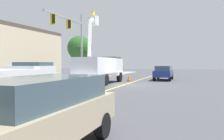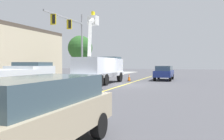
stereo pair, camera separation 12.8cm
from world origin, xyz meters
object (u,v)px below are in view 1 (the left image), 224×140
traffic_cone_mid_rear (129,77)px  traffic_signal_mast (73,34)px  passing_minivan (164,72)px  traffic_cone_leading (7,105)px  utility_bucket_truck (100,67)px  trailing_sedan (38,111)px  traffic_cone_mid_front (99,85)px  service_pickup_truck (15,81)px

traffic_cone_mid_rear → traffic_signal_mast: (-2.57, 5.63, 4.78)m
passing_minivan → traffic_cone_leading: (-20.85, 3.38, -0.58)m
passing_minivan → utility_bucket_truck: bearing=141.9°
utility_bucket_truck → trailing_sedan: 17.87m
traffic_cone_leading → traffic_cone_mid_front: 8.92m
trailing_sedan → traffic_signal_mast: (18.37, 9.35, 4.23)m
traffic_cone_mid_rear → utility_bucket_truck: bearing=155.4°
traffic_cone_mid_front → traffic_cone_leading: bearing=179.3°
traffic_cone_leading → traffic_signal_mast: 17.19m
trailing_sedan → traffic_cone_leading: 4.67m
utility_bucket_truck → service_pickup_truck: 11.71m
traffic_cone_leading → traffic_cone_mid_rear: bearing=0.4°
service_pickup_truck → traffic_signal_mast: (13.09, 3.94, 4.08)m
utility_bucket_truck → traffic_signal_mast: (1.39, 3.82, 3.59)m
passing_minivan → traffic_signal_mast: bearing=120.5°
traffic_cone_leading → traffic_cone_mid_front: (8.92, -0.11, -0.01)m
service_pickup_truck → traffic_cone_leading: service_pickup_truck is taller
utility_bucket_truck → traffic_cone_mid_front: bearing=-158.4°
traffic_cone_mid_rear → traffic_signal_mast: bearing=114.5°
utility_bucket_truck → trailing_sedan: size_ratio=1.71×
service_pickup_truck → passing_minivan: bearing=-15.7°
utility_bucket_truck → traffic_cone_mid_rear: bearing=-24.6°
traffic_cone_leading → traffic_signal_mast: size_ratio=0.10×
service_pickup_truck → traffic_cone_mid_rear: (15.66, -1.69, -0.69)m
passing_minivan → service_pickup_truck: bearing=164.3°
traffic_cone_mid_front → traffic_cone_mid_rear: 9.12m
service_pickup_truck → traffic_cone_mid_front: (6.54, -1.91, -0.74)m
service_pickup_truck → traffic_signal_mast: 14.27m
traffic_cone_leading → traffic_signal_mast: bearing=20.4°
passing_minivan → traffic_cone_mid_rear: bearing=128.9°
passing_minivan → traffic_cone_mid_rear: size_ratio=5.56×
service_pickup_truck → traffic_signal_mast: traffic_signal_mast is taller
service_pickup_truck → traffic_signal_mast: bearing=16.8°
trailing_sedan → traffic_cone_leading: size_ratio=6.11×
traffic_signal_mast → traffic_cone_mid_rear: bearing=-65.5°
passing_minivan → trailing_sedan: size_ratio=1.00×
service_pickup_truck → traffic_cone_mid_rear: bearing=-6.2°
trailing_sedan → traffic_cone_mid_front: trailing_sedan is taller
trailing_sedan → traffic_cone_mid_rear: trailing_sedan is taller
traffic_cone_mid_rear → traffic_cone_mid_front: bearing=-178.6°
traffic_cone_mid_rear → traffic_signal_mast: size_ratio=0.11×
trailing_sedan → service_pickup_truck: bearing=45.7°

